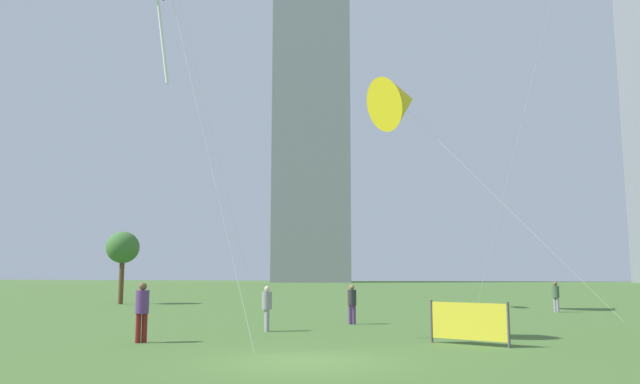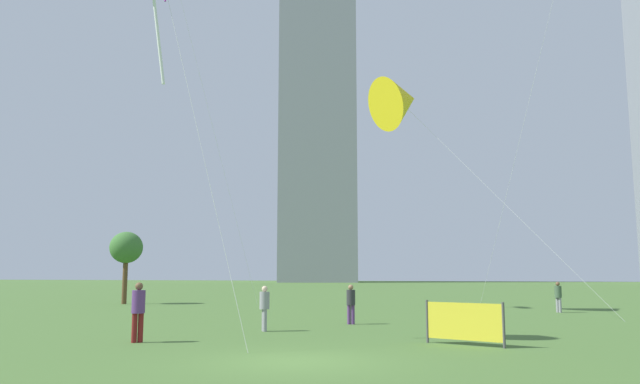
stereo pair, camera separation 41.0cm
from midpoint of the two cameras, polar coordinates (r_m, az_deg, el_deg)
name	(u,v)px [view 2 (the right image)]	position (r m, az deg, el deg)	size (l,w,h in m)	color
ground	(297,362)	(15.15, -1.36, -15.71)	(280.00, 280.00, 0.00)	#476B30
person_standing_0	(558,295)	(35.56, 21.87, -8.99)	(0.36, 0.36, 1.64)	gray
person_standing_1	(351,301)	(25.68, 3.40, -10.26)	(0.36, 0.36, 1.63)	#593372
person_standing_2	(138,308)	(19.79, -16.20, -10.44)	(0.41, 0.41, 1.83)	maroon
person_standing_3	(264,305)	(22.68, -4.74, -10.58)	(0.37, 0.37, 1.65)	gray
kite_flying_1	(400,101)	(35.94, 7.88, 8.47)	(12.44, 7.10, 13.90)	silver
park_tree_1	(126,248)	(44.02, -17.56, -5.10)	(2.24, 2.24, 4.95)	brown
distant_highrise_0	(319,91)	(143.99, 0.01, 9.53)	(17.34, 16.12, 89.12)	gray
event_banner	(464,322)	(18.88, 14.05, -11.79)	(2.30, 0.98, 1.29)	#4C4C4C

